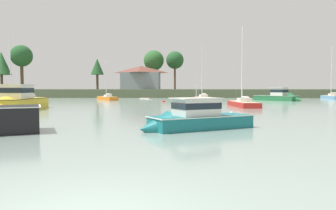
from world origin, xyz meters
The scene contains 19 objects.
far_shore_bank centered at (0.00, 94.12, 1.04)m, with size 175.89×48.65×2.07m, color #4C563D.
sailboat_red centered at (9.78, 34.14, 0.22)m, with size 2.85×7.86×10.58m.
cruiser_teal centered at (2.39, 12.04, 0.41)m, with size 6.96×5.08×3.31m.
sailboat_sand centered at (-30.12, 53.53, 0.26)m, with size 5.70×8.36×13.20m.
cruiser_green centered at (20.75, 53.72, 0.53)m, with size 8.33×8.22×4.64m.
cruiser_cream centered at (-22.42, 42.28, 0.62)m, with size 6.99×10.60×5.05m.
sailboat_maroon centered at (6.16, 53.86, 0.22)m, with size 3.48×7.54×10.86m.
sailboat_skyblue centered at (34.51, 62.89, 0.24)m, with size 2.66×7.68×11.96m.
cruiser_yellow centered at (-15.37, 26.60, 0.62)m, with size 3.26×9.89×5.02m.
dinghy_white centered at (-5.59, 63.09, 0.11)m, with size 3.10×2.75×0.42m.
sailboat_orange centered at (-12.56, 55.76, 0.19)m, with size 5.21×6.11×8.44m.
mooring_buoy_white centered at (6.39, 22.55, 0.07)m, with size 0.36×0.36×0.42m.
mooring_buoy_red centered at (-0.97, 47.31, 0.08)m, with size 0.45×0.45×0.51m.
shore_tree_center_left centered at (0.22, 93.47, 11.12)m, with size 5.53×5.53×11.90m.
shore_tree_right_mid centered at (-45.29, 86.27, 11.83)m, with size 6.38×6.38×13.09m.
shore_tree_left centered at (-22.94, 87.52, 8.71)m, with size 3.91×3.91×9.17m.
shore_tree_inland_b centered at (-6.66, 95.98, 11.25)m, with size 6.53×6.53×12.54m.
shore_tree_left_mid centered at (-50.53, 84.61, 9.62)m, with size 5.49×5.49×10.98m.
cottage_behind_trees centered at (-9.67, 86.94, 5.63)m, with size 11.76×9.79×6.88m.
Camera 1 is at (1.77, -5.60, 2.32)m, focal length 33.47 mm.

